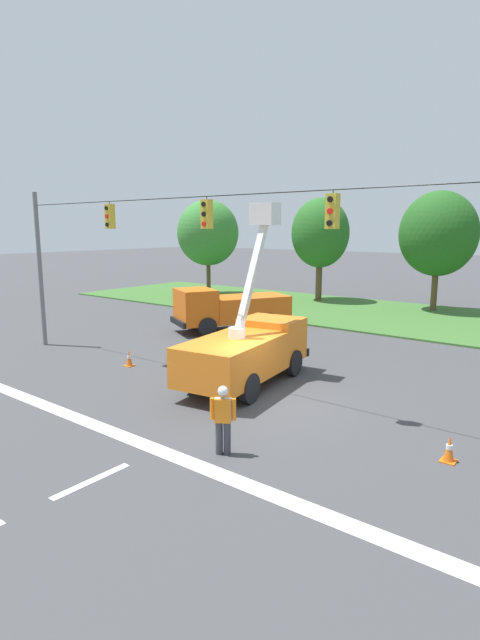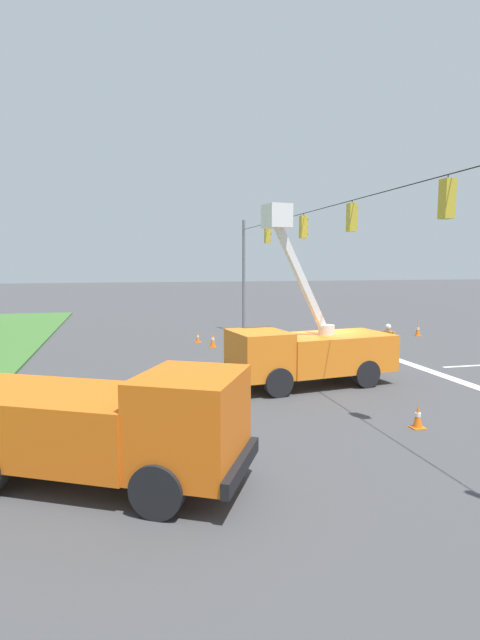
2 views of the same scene
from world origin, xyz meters
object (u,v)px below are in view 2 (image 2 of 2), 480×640
object	(u,v)px
traffic_cone_far_left	(418,417)
traffic_cone_lane_edge_a	(418,330)
road_worker	(388,341)
traffic_cone_far_right	(289,343)
utility_truck_support_near	(101,424)
traffic_cone_foreground_left	(198,338)
utility_truck_bucket_lift	(308,349)
traffic_cone_lane_edge_b	(213,340)
traffic_cone_mid_right	(333,331)
traffic_cone_mid_left	(206,402)

from	to	relation	value
traffic_cone_far_left	traffic_cone_lane_edge_a	bearing A→B (deg)	-33.07
road_worker	traffic_cone_lane_edge_a	xyz separation A→B (m)	(7.11, -6.18, -0.61)
traffic_cone_lane_edge_a	traffic_cone_far_right	xyz separation A→B (m)	(-2.55, 9.22, -0.07)
utility_truck_support_near	traffic_cone_foreground_left	distance (m)	18.10
utility_truck_support_near	traffic_cone_lane_edge_a	world-z (taller)	utility_truck_support_near
utility_truck_bucket_lift	road_worker	world-z (taller)	utility_truck_bucket_lift
traffic_cone_lane_edge_a	road_worker	bearing A→B (deg)	139.00
utility_truck_support_near	road_worker	world-z (taller)	utility_truck_support_near
traffic_cone_lane_edge_b	traffic_cone_far_left	size ratio (longest dim) A/B	1.19
road_worker	traffic_cone_mid_right	distance (m)	8.13
utility_truck_support_near	road_worker	bearing A→B (deg)	-51.14
traffic_cone_lane_edge_b	traffic_cone_far_left	world-z (taller)	traffic_cone_lane_edge_b
traffic_cone_mid_right	road_worker	bearing A→B (deg)	173.35
utility_truck_bucket_lift	traffic_cone_far_right	size ratio (longest dim) A/B	9.78
traffic_cone_far_right	traffic_cone_mid_left	bearing A→B (deg)	148.68
utility_truck_support_near	traffic_cone_lane_edge_b	bearing A→B (deg)	-18.32
utility_truck_bucket_lift	utility_truck_support_near	bearing A→B (deg)	133.37
traffic_cone_mid_left	traffic_cone_foreground_left	bearing A→B (deg)	-7.67
road_worker	traffic_cone_far_right	xyz separation A→B (m)	(4.55, 3.05, -0.68)
utility_truck_support_near	traffic_cone_mid_left	xyz separation A→B (m)	(4.17, -2.86, -0.90)
traffic_cone_mid_right	traffic_cone_lane_edge_a	xyz separation A→B (m)	(-0.95, -5.24, 0.04)
utility_truck_bucket_lift	traffic_cone_foreground_left	size ratio (longest dim) A/B	10.95
utility_truck_support_near	traffic_cone_far_left	xyz separation A→B (m)	(1.46, -8.23, -0.91)
utility_truck_bucket_lift	utility_truck_support_near	distance (m)	9.71
traffic_cone_far_left	traffic_cone_mid_left	bearing A→B (deg)	63.24
traffic_cone_mid_right	utility_truck_bucket_lift	bearing A→B (deg)	151.88
traffic_cone_lane_edge_b	utility_truck_support_near	bearing A→B (deg)	161.68
traffic_cone_foreground_left	traffic_cone_far_right	xyz separation A→B (m)	(-3.21, -4.35, 0.04)
traffic_cone_lane_edge_b	traffic_cone_foreground_left	bearing A→B (deg)	16.11
utility_truck_bucket_lift	traffic_cone_lane_edge_b	world-z (taller)	utility_truck_bucket_lift
traffic_cone_mid_left	utility_truck_support_near	bearing A→B (deg)	145.57
traffic_cone_mid_left	traffic_cone_far_right	world-z (taller)	traffic_cone_mid_left
road_worker	traffic_cone_lane_edge_a	distance (m)	9.44
road_worker	traffic_cone_mid_right	bearing A→B (deg)	-6.65
utility_truck_support_near	traffic_cone_foreground_left	bearing A→B (deg)	-14.91
traffic_cone_foreground_left	utility_truck_support_near	bearing A→B (deg)	165.09
traffic_cone_foreground_left	traffic_cone_lane_edge_b	bearing A→B (deg)	-163.89
traffic_cone_lane_edge_a	traffic_cone_foreground_left	bearing A→B (deg)	87.24
traffic_cone_far_left	traffic_cone_far_right	world-z (taller)	traffic_cone_far_right
traffic_cone_foreground_left	traffic_cone_far_right	bearing A→B (deg)	-126.41
utility_truck_bucket_lift	traffic_cone_far_right	distance (m)	7.90
utility_truck_support_near	traffic_cone_foreground_left	xyz separation A→B (m)	(17.47, -4.65, -0.95)
road_worker	traffic_cone_far_right	size ratio (longest dim) A/B	2.67
road_worker	traffic_cone_mid_left	xyz separation A→B (m)	(-5.54, 9.19, -0.67)
traffic_cone_lane_edge_b	traffic_cone_far_right	bearing A→B (deg)	-109.87
utility_truck_support_near	traffic_cone_mid_right	world-z (taller)	utility_truck_support_near
utility_truck_bucket_lift	traffic_cone_foreground_left	bearing A→B (deg)	12.57
traffic_cone_lane_edge_a	traffic_cone_lane_edge_b	bearing A→B (deg)	95.13
utility_truck_support_near	traffic_cone_lane_edge_b	size ratio (longest dim) A/B	8.53
traffic_cone_lane_edge_b	traffic_cone_far_right	world-z (taller)	traffic_cone_lane_edge_b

